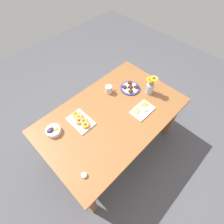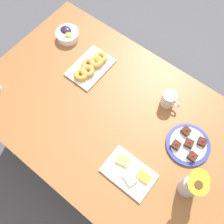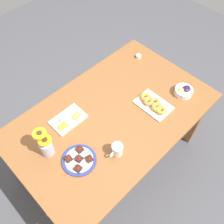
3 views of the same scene
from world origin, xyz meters
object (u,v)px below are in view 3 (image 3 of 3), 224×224
at_px(coffee_mug, 117,150).
at_px(flower_vase, 46,146).
at_px(dining_table, 112,121).
at_px(dessert_plate, 79,160).
at_px(grape_bowl, 184,91).
at_px(croissant_platter, 153,104).
at_px(jam_cup_honey, 139,56).
at_px(cheese_platter, 68,119).

relative_size(coffee_mug, flower_vase, 0.47).
xyz_separation_m(dining_table, dessert_plate, (0.43, 0.11, 0.10)).
relative_size(dining_table, flower_vase, 6.62).
xyz_separation_m(grape_bowl, flower_vase, (1.12, -0.35, 0.05)).
distance_m(grape_bowl, flower_vase, 1.17).
bearing_deg(flower_vase, croissant_platter, 163.16).
distance_m(dessert_plate, flower_vase, 0.24).
bearing_deg(coffee_mug, flower_vase, -45.58).
distance_m(jam_cup_honey, dessert_plate, 1.14).
height_order(grape_bowl, cheese_platter, grape_bowl).
height_order(coffee_mug, dessert_plate, coffee_mug).
xyz_separation_m(dining_table, grape_bowl, (-0.57, 0.26, 0.12)).
bearing_deg(coffee_mug, dessert_plate, -32.35).
xyz_separation_m(cheese_platter, croissant_platter, (-0.57, 0.37, 0.01)).
bearing_deg(croissant_platter, cheese_platter, -32.93).
bearing_deg(cheese_platter, coffee_mug, 98.41).
xyz_separation_m(dining_table, croissant_platter, (-0.30, 0.17, 0.11)).
bearing_deg(dining_table, dessert_plate, 14.79).
distance_m(croissant_platter, jam_cup_honey, 0.57).
distance_m(cheese_platter, jam_cup_honey, 0.91).
xyz_separation_m(dining_table, jam_cup_honey, (-0.64, -0.29, 0.10)).
relative_size(dining_table, dessert_plate, 6.71).
relative_size(coffee_mug, cheese_platter, 0.44).
xyz_separation_m(coffee_mug, croissant_platter, (-0.50, -0.09, -0.03)).
bearing_deg(jam_cup_honey, grape_bowl, 83.59).
xyz_separation_m(croissant_platter, flower_vase, (0.84, -0.25, 0.06)).
distance_m(coffee_mug, croissant_platter, 0.51).
height_order(dining_table, cheese_platter, cheese_platter).
bearing_deg(cheese_platter, dessert_plate, 63.42).
relative_size(jam_cup_honey, flower_vase, 0.20).
distance_m(coffee_mug, grape_bowl, 0.78).
bearing_deg(flower_vase, dessert_plate, 118.97).
bearing_deg(flower_vase, jam_cup_honey, -170.17).
bearing_deg(dining_table, flower_vase, -9.16).
relative_size(dining_table, coffee_mug, 14.00).
bearing_deg(dessert_plate, jam_cup_honey, -159.22).
relative_size(croissant_platter, flower_vase, 1.16).
bearing_deg(dessert_plate, croissant_platter, 175.84).
bearing_deg(coffee_mug, dining_table, -128.53).
relative_size(croissant_platter, dessert_plate, 1.17).
xyz_separation_m(grape_bowl, jam_cup_honey, (-0.06, -0.55, -0.01)).
relative_size(coffee_mug, dessert_plate, 0.48).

